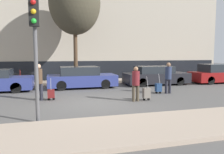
{
  "coord_description": "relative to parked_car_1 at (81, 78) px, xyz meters",
  "views": [
    {
      "loc": [
        -1.76,
        -9.34,
        2.13
      ],
      "look_at": [
        1.31,
        1.8,
        0.95
      ],
      "focal_mm": 35.0,
      "sensor_mm": 36.0,
      "label": 1
    }
  ],
  "objects": [
    {
      "name": "pedestrian_center",
      "position": [
        1.85,
        -4.78,
        0.26
      ],
      "size": [
        0.35,
        0.34,
        1.6
      ],
      "rotation": [
        0.0,
        0.0,
        3.19
      ],
      "color": "#4C4233",
      "rests_on": "ground_plane"
    },
    {
      "name": "sidewalk_near",
      "position": [
        -0.05,
        -8.41,
        -0.59
      ],
      "size": [
        28.0,
        2.5,
        0.12
      ],
      "color": "tan",
      "rests_on": "ground_plane"
    },
    {
      "name": "parked_car_1",
      "position": [
        0.0,
        0.0,
        0.0
      ],
      "size": [
        4.35,
        1.81,
        1.37
      ],
      "color": "navy",
      "rests_on": "ground_plane"
    },
    {
      "name": "parked_car_3",
      "position": [
        10.43,
        -0.19,
        0.02
      ],
      "size": [
        4.46,
        1.71,
        1.43
      ],
      "color": "maroon",
      "rests_on": "ground_plane"
    },
    {
      "name": "pedestrian_left",
      "position": [
        -2.43,
        -3.39,
        0.32
      ],
      "size": [
        0.34,
        0.34,
        1.71
      ],
      "rotation": [
        0.0,
        0.0,
        2.91
      ],
      "color": "#23232D",
      "rests_on": "ground_plane"
    },
    {
      "name": "trolley_left",
      "position": [
        -1.89,
        -3.52,
        -0.33
      ],
      "size": [
        0.34,
        0.29,
        1.05
      ],
      "color": "maroon",
      "rests_on": "ground_plane"
    },
    {
      "name": "parked_bicycle",
      "position": [
        -3.79,
        2.31,
        -0.15
      ],
      "size": [
        1.77,
        0.06,
        0.96
      ],
      "color": "black",
      "rests_on": "sidewalk_far"
    },
    {
      "name": "traffic_light",
      "position": [
        -2.28,
        -7.02,
        2.04
      ],
      "size": [
        0.28,
        0.47,
        3.76
      ],
      "color": "#515154",
      "rests_on": "ground_plane"
    },
    {
      "name": "trolley_center",
      "position": [
        2.4,
        -4.75,
        -0.29
      ],
      "size": [
        0.34,
        0.29,
        1.13
      ],
      "color": "slate",
      "rests_on": "ground_plane"
    },
    {
      "name": "bare_tree_near_crossing",
      "position": [
        -0.18,
        1.59,
        5.01
      ],
      "size": [
        3.54,
        3.54,
        7.72
      ],
      "color": "#4C3826",
      "rests_on": "sidewalk_far"
    },
    {
      "name": "sidewalk_far",
      "position": [
        -0.05,
        2.34,
        -0.59
      ],
      "size": [
        28.0,
        3.0,
        0.12
      ],
      "color": "tan",
      "rests_on": "ground_plane"
    },
    {
      "name": "trolley_right",
      "position": [
        3.79,
        -3.25,
        -0.31
      ],
      "size": [
        0.34,
        0.29,
        1.11
      ],
      "color": "navy",
      "rests_on": "ground_plane"
    },
    {
      "name": "building_facade",
      "position": [
        -0.05,
        6.17,
        5.85
      ],
      "size": [
        28.0,
        3.33,
        13.01
      ],
      "color": "#A89E8C",
      "rests_on": "ground_plane"
    },
    {
      "name": "ground_plane",
      "position": [
        -0.05,
        -4.66,
        -0.65
      ],
      "size": [
        80.0,
        80.0,
        0.0
      ],
      "primitive_type": "plane",
      "color": "#565451"
    },
    {
      "name": "parked_car_2",
      "position": [
        5.29,
        0.07,
        -0.02
      ],
      "size": [
        4.56,
        1.79,
        1.33
      ],
      "color": "black",
      "rests_on": "ground_plane"
    },
    {
      "name": "pedestrian_right",
      "position": [
        4.34,
        -3.33,
        0.32
      ],
      "size": [
        0.35,
        0.34,
        1.7
      ],
      "rotation": [
        0.0,
        0.0,
        -0.14
      ],
      "color": "#23232D",
      "rests_on": "ground_plane"
    }
  ]
}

